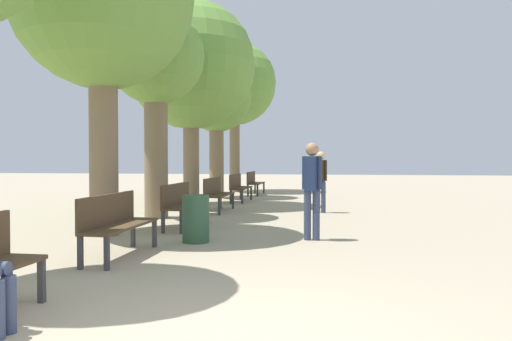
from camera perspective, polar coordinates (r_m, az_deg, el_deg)
The scene contains 13 objects.
bench_row_1 at distance 7.43m, azimuth -15.78°, elevation -5.46°, with size 0.45×1.76×0.90m.
bench_row_2 at distance 10.30m, azimuth -8.56°, elevation -3.53°, with size 0.45×1.76×0.90m.
bench_row_3 at distance 13.26m, azimuth -4.53°, elevation -2.42°, with size 0.45×1.76×0.90m.
bench_row_4 at distance 16.27m, azimuth -1.99°, elevation -1.71°, with size 0.45×1.76×0.90m.
bench_row_5 at distance 19.30m, azimuth -0.24°, elevation -1.22°, with size 0.45×1.76×0.90m.
tree_row_1 at distance 9.96m, azimuth -17.13°, elevation 18.00°, with size 3.32×3.32×5.99m.
tree_row_2 at distance 12.25m, azimuth -11.39°, elevation 11.97°, with size 2.30×2.30×4.98m.
tree_row_3 at distance 15.05m, azimuth -7.45°, elevation 11.76°, with size 3.78×3.78×6.04m.
tree_row_4 at distance 18.00m, azimuth -4.55°, elevation 8.11°, with size 2.52×2.52×4.88m.
tree_row_5 at distance 21.29m, azimuth -2.46°, elevation 9.81°, with size 3.50×3.50×6.32m.
pedestrian_near at distance 13.02m, azimuth 7.41°, elevation -0.82°, with size 0.32×0.24×1.59m.
pedestrian_mid at distance 8.64m, azimuth 6.41°, elevation -1.58°, with size 0.34×0.28×1.68m.
trash_bin at distance 8.47m, azimuth -6.90°, elevation -5.49°, with size 0.45×0.45×0.80m.
Camera 1 is at (0.98, -3.58, 1.41)m, focal length 35.00 mm.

